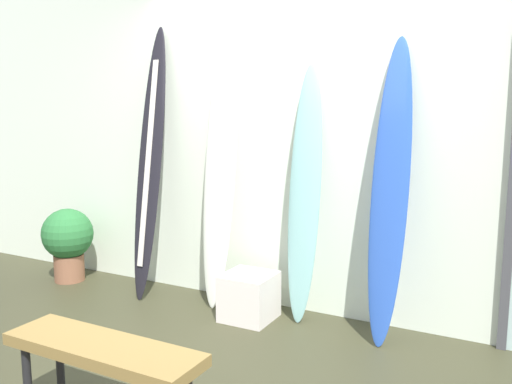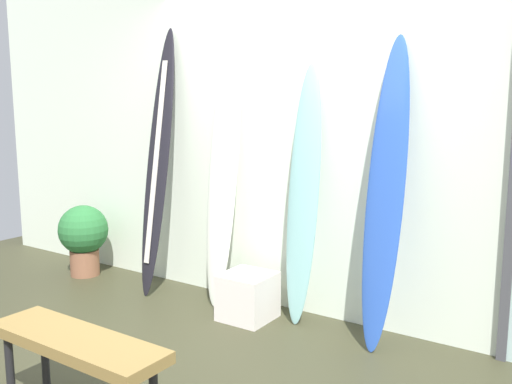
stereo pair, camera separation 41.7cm
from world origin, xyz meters
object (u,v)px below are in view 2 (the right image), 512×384
surfboard_cobalt (386,194)px  bench (76,348)px  surfboard_ivory (224,166)px  potted_plant (83,235)px  display_block_left (248,296)px  surfboard_charcoal (158,164)px  surfboard_seafoam (303,197)px

surfboard_cobalt → bench: 2.10m
surfboard_ivory → potted_plant: size_ratio=3.35×
surfboard_cobalt → display_block_left: bearing=-171.8°
surfboard_ivory → surfboard_cobalt: bearing=-1.6°
potted_plant → surfboard_charcoal: bearing=5.1°
surfboard_ivory → display_block_left: 1.04m
display_block_left → surfboard_seafoam: bearing=29.1°
bench → surfboard_charcoal: bearing=122.2°
surfboard_ivory → display_block_left: bearing=-26.9°
surfboard_seafoam → bench: bearing=-98.2°
display_block_left → potted_plant: potted_plant is taller
surfboard_ivory → surfboard_seafoam: surfboard_ivory is taller
surfboard_seafoam → bench: 1.93m
surfboard_charcoal → surfboard_ivory: (0.64, 0.07, 0.02)m
bench → display_block_left: bearing=93.3°
surfboard_charcoal → surfboard_seafoam: 1.38m
surfboard_charcoal → display_block_left: surfboard_charcoal is taller
surfboard_charcoal → display_block_left: 1.38m
surfboard_cobalt → display_block_left: size_ratio=5.61×
surfboard_seafoam → surfboard_ivory: bearing=-178.6°
surfboard_seafoam → display_block_left: 0.87m
surfboard_seafoam → potted_plant: bearing=-175.6°
surfboard_charcoal → surfboard_cobalt: (2.01, 0.04, -0.07)m
surfboard_seafoam → surfboard_cobalt: size_ratio=0.92×
potted_plant → surfboard_seafoam: bearing=4.4°
surfboard_seafoam → display_block_left: surfboard_seafoam is taller
surfboard_seafoam → surfboard_cobalt: (0.65, -0.06, 0.09)m
display_block_left → surfboard_ivory: bearing=153.1°
surfboard_ivory → bench: bearing=-76.0°
bench → surfboard_cobalt: bearing=63.0°
surfboard_charcoal → bench: size_ratio=2.14×
surfboard_ivory → bench: size_ratio=2.13×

